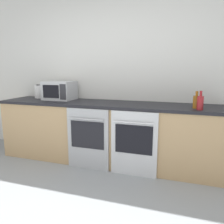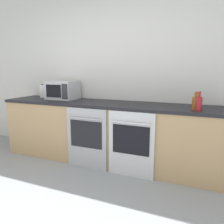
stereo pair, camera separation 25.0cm
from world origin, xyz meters
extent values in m
cube|color=silver|center=(0.00, 2.03, 1.30)|extent=(10.00, 0.06, 2.60)
cube|color=tan|center=(0.00, 1.68, 0.42)|extent=(3.22, 0.65, 0.85)
cube|color=black|center=(0.00, 1.68, 0.87)|extent=(3.25, 0.67, 0.04)
cube|color=#A8AAAF|center=(-0.15, 1.34, 0.42)|extent=(0.60, 0.03, 0.84)
cube|color=black|center=(-0.15, 1.33, 0.49)|extent=(0.48, 0.01, 0.37)
cylinder|color=#A8AAAF|center=(-0.15, 1.30, 0.71)|extent=(0.49, 0.02, 0.02)
cube|color=silver|center=(0.48, 1.34, 0.42)|extent=(0.60, 0.03, 0.84)
cube|color=black|center=(0.48, 1.33, 0.49)|extent=(0.48, 0.01, 0.37)
cylinder|color=silver|center=(0.48, 1.30, 0.71)|extent=(0.49, 0.02, 0.02)
cube|color=#B7BABF|center=(-0.82, 1.78, 1.03)|extent=(0.45, 0.36, 0.29)
cube|color=black|center=(-0.86, 1.59, 1.03)|extent=(0.27, 0.01, 0.19)
cube|color=#2D2D33|center=(-0.65, 1.59, 1.03)|extent=(0.10, 0.01, 0.23)
cylinder|color=#8C5114|center=(1.20, 1.57, 0.96)|extent=(0.08, 0.08, 0.15)
cylinder|color=#8C5114|center=(1.20, 1.57, 1.07)|extent=(0.03, 0.03, 0.06)
cylinder|color=maroon|center=(1.24, 1.47, 0.97)|extent=(0.07, 0.07, 0.16)
cylinder|color=maroon|center=(1.24, 1.47, 1.08)|extent=(0.03, 0.03, 0.06)
cylinder|color=white|center=(-1.25, 1.84, 0.99)|extent=(0.14, 0.14, 0.21)
cylinder|color=#262628|center=(-1.25, 1.84, 1.10)|extent=(0.08, 0.08, 0.01)
camera|label=1|loc=(1.04, -1.25, 1.34)|focal=35.00mm
camera|label=2|loc=(1.27, -1.16, 1.34)|focal=35.00mm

